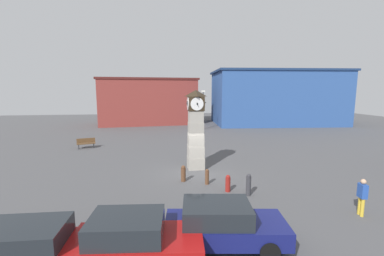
% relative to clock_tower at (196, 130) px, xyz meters
% --- Properties ---
extents(ground_plane, '(86.57, 86.57, 0.00)m').
position_rel_clock_tower_xyz_m(ground_plane, '(-0.10, -0.94, -2.64)').
color(ground_plane, '#4C4C4F').
extents(clock_tower, '(1.36, 1.38, 5.33)m').
position_rel_clock_tower_xyz_m(clock_tower, '(0.00, 0.00, 0.00)').
color(clock_tower, '#9A958B').
rests_on(clock_tower, ground_plane).
extents(bollard_near_tower, '(0.25, 0.25, 1.13)m').
position_rel_clock_tower_xyz_m(bollard_near_tower, '(1.97, -4.91, -2.06)').
color(bollard_near_tower, '#333338').
rests_on(bollard_near_tower, ground_plane).
extents(bollard_mid_row, '(0.26, 0.26, 0.90)m').
position_rel_clock_tower_xyz_m(bollard_mid_row, '(1.07, -4.28, -2.18)').
color(bollard_mid_row, maroon).
rests_on(bollard_mid_row, ground_plane).
extents(bollard_far_row, '(0.22, 0.22, 0.90)m').
position_rel_clock_tower_xyz_m(bollard_far_row, '(0.18, -3.09, -2.18)').
color(bollard_far_row, brown).
rests_on(bollard_far_row, ground_plane).
extents(bollard_end_row, '(0.28, 0.28, 0.96)m').
position_rel_clock_tower_xyz_m(bollard_end_row, '(-1.10, -2.42, -2.15)').
color(bollard_end_row, brown).
rests_on(bollard_end_row, ground_plane).
extents(car_navy_sedan, '(4.20, 1.97, 1.49)m').
position_rel_clock_tower_xyz_m(car_navy_sedan, '(-6.19, -9.45, -1.88)').
color(car_navy_sedan, '#A51111').
rests_on(car_navy_sedan, ground_plane).
extents(car_near_tower, '(4.15, 2.21, 1.55)m').
position_rel_clock_tower_xyz_m(car_near_tower, '(-3.34, -9.43, -1.85)').
color(car_near_tower, '#A51111').
rests_on(car_near_tower, ground_plane).
extents(car_by_building, '(4.34, 2.33, 1.52)m').
position_rel_clock_tower_xyz_m(car_by_building, '(-0.42, -8.87, -1.87)').
color(car_by_building, navy).
rests_on(car_by_building, ground_plane).
extents(bench, '(1.68, 0.94, 0.90)m').
position_rel_clock_tower_xyz_m(bench, '(-9.11, 7.51, -2.11)').
color(bench, brown).
rests_on(bench, ground_plane).
extents(pedestrian_near_bench, '(0.31, 0.44, 1.61)m').
position_rel_clock_tower_xyz_m(pedestrian_near_bench, '(5.98, -7.59, -1.72)').
color(pedestrian_near_bench, gold).
rests_on(pedestrian_near_bench, ground_plane).
extents(street_lamp_near_road, '(0.50, 0.24, 5.29)m').
position_rel_clock_tower_xyz_m(street_lamp_near_road, '(3.64, 17.35, 0.49)').
color(street_lamp_near_road, '#333338').
rests_on(street_lamp_near_road, ground_plane).
extents(warehouse_blue_far, '(15.63, 8.11, 7.16)m').
position_rel_clock_tower_xyz_m(warehouse_blue_far, '(-3.89, 24.54, 0.95)').
color(warehouse_blue_far, maroon).
rests_on(warehouse_blue_far, ground_plane).
extents(storefront_low_left, '(20.50, 12.14, 8.33)m').
position_rel_clock_tower_xyz_m(storefront_low_left, '(16.30, 22.18, 1.54)').
color(storefront_low_left, '#2D5193').
rests_on(storefront_low_left, ground_plane).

